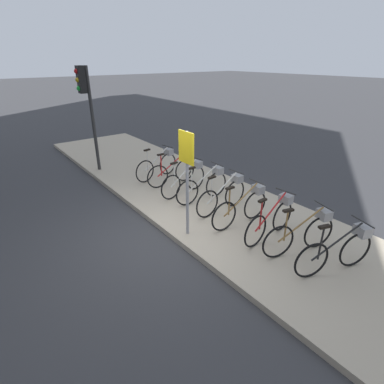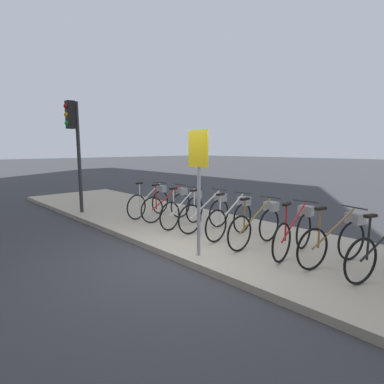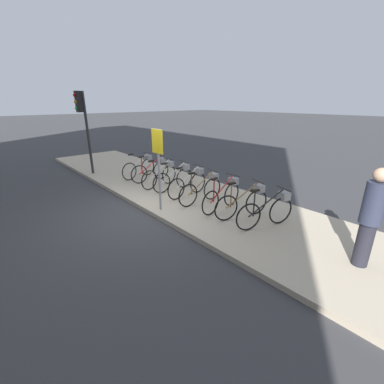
{
  "view_description": "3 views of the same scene",
  "coord_description": "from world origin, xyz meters",
  "px_view_note": "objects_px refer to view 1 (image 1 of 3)",
  "views": [
    {
      "loc": [
        4.57,
        -2.87,
        3.47
      ],
      "look_at": [
        -0.08,
        0.7,
        0.82
      ],
      "focal_mm": 28.0,
      "sensor_mm": 36.0,
      "label": 1
    },
    {
      "loc": [
        3.83,
        -3.23,
        1.96
      ],
      "look_at": [
        -0.74,
        1.12,
        1.04
      ],
      "focal_mm": 28.0,
      "sensor_mm": 36.0,
      "label": 2
    },
    {
      "loc": [
        5.69,
        -3.33,
        2.91
      ],
      "look_at": [
        1.33,
        0.52,
        0.84
      ],
      "focal_mm": 24.0,
      "sensor_mm": 36.0,
      "label": 3
    }
  ],
  "objects_px": {
    "parked_bicycle_2": "(186,178)",
    "parked_bicycle_4": "(225,193)",
    "parked_bicycle_0": "(159,164)",
    "parked_bicycle_1": "(174,169)",
    "parked_bicycle_5": "(244,205)",
    "parked_bicycle_3": "(205,184)",
    "sign_post": "(187,167)",
    "traffic_light": "(86,97)",
    "parked_bicycle_7": "(304,231)",
    "parked_bicycle_6": "(273,217)",
    "parked_bicycle_8": "(340,249)"
  },
  "relations": [
    {
      "from": "parked_bicycle_4",
      "to": "parked_bicycle_0",
      "type": "bearing_deg",
      "value": -178.38
    },
    {
      "from": "parked_bicycle_0",
      "to": "parked_bicycle_2",
      "type": "height_order",
      "value": "same"
    },
    {
      "from": "parked_bicycle_2",
      "to": "parked_bicycle_3",
      "type": "height_order",
      "value": "same"
    },
    {
      "from": "parked_bicycle_6",
      "to": "parked_bicycle_2",
      "type": "bearing_deg",
      "value": -178.02
    },
    {
      "from": "parked_bicycle_3",
      "to": "parked_bicycle_4",
      "type": "xyz_separation_m",
      "value": [
        0.72,
        -0.01,
        0.0
      ]
    },
    {
      "from": "parked_bicycle_4",
      "to": "parked_bicycle_2",
      "type": "bearing_deg",
      "value": -174.94
    },
    {
      "from": "parked_bicycle_0",
      "to": "traffic_light",
      "type": "xyz_separation_m",
      "value": [
        -1.8,
        -1.3,
        1.84
      ]
    },
    {
      "from": "parked_bicycle_1",
      "to": "parked_bicycle_3",
      "type": "height_order",
      "value": "same"
    },
    {
      "from": "parked_bicycle_8",
      "to": "parked_bicycle_2",
      "type": "bearing_deg",
      "value": -178.5
    },
    {
      "from": "parked_bicycle_5",
      "to": "parked_bicycle_0",
      "type": "bearing_deg",
      "value": 179.71
    },
    {
      "from": "parked_bicycle_1",
      "to": "sign_post",
      "type": "bearing_deg",
      "value": -29.08
    },
    {
      "from": "parked_bicycle_7",
      "to": "parked_bicycle_4",
      "type": "bearing_deg",
      "value": -179.88
    },
    {
      "from": "parked_bicycle_2",
      "to": "sign_post",
      "type": "height_order",
      "value": "sign_post"
    },
    {
      "from": "parked_bicycle_8",
      "to": "parked_bicycle_0",
      "type": "bearing_deg",
      "value": -179.3
    },
    {
      "from": "parked_bicycle_2",
      "to": "parked_bicycle_5",
      "type": "distance_m",
      "value": 2.04
    },
    {
      "from": "parked_bicycle_2",
      "to": "parked_bicycle_8",
      "type": "xyz_separation_m",
      "value": [
        4.15,
        0.11,
        0.0
      ]
    },
    {
      "from": "parked_bicycle_1",
      "to": "parked_bicycle_8",
      "type": "height_order",
      "value": "same"
    },
    {
      "from": "parked_bicycle_0",
      "to": "parked_bicycle_2",
      "type": "bearing_deg",
      "value": -1.61
    },
    {
      "from": "traffic_light",
      "to": "parked_bicycle_7",
      "type": "bearing_deg",
      "value": 11.7
    },
    {
      "from": "parked_bicycle_1",
      "to": "parked_bicycle_5",
      "type": "relative_size",
      "value": 1.0
    },
    {
      "from": "parked_bicycle_2",
      "to": "parked_bicycle_3",
      "type": "relative_size",
      "value": 0.99
    },
    {
      "from": "sign_post",
      "to": "parked_bicycle_5",
      "type": "bearing_deg",
      "value": 72.42
    },
    {
      "from": "parked_bicycle_5",
      "to": "parked_bicycle_1",
      "type": "bearing_deg",
      "value": 177.96
    },
    {
      "from": "parked_bicycle_7",
      "to": "traffic_light",
      "type": "distance_m",
      "value": 7.08
    },
    {
      "from": "parked_bicycle_1",
      "to": "parked_bicycle_5",
      "type": "bearing_deg",
      "value": -2.04
    },
    {
      "from": "parked_bicycle_2",
      "to": "traffic_light",
      "type": "xyz_separation_m",
      "value": [
        -3.24,
        -1.26,
        1.84
      ]
    },
    {
      "from": "parked_bicycle_7",
      "to": "parked_bicycle_3",
      "type": "bearing_deg",
      "value": 179.92
    },
    {
      "from": "parked_bicycle_4",
      "to": "traffic_light",
      "type": "height_order",
      "value": "traffic_light"
    },
    {
      "from": "parked_bicycle_0",
      "to": "parked_bicycle_1",
      "type": "xyz_separation_m",
      "value": [
        0.7,
        0.08,
        0.0
      ]
    },
    {
      "from": "parked_bicycle_4",
      "to": "parked_bicycle_7",
      "type": "relative_size",
      "value": 1.04
    },
    {
      "from": "parked_bicycle_2",
      "to": "parked_bicycle_4",
      "type": "relative_size",
      "value": 0.99
    },
    {
      "from": "parked_bicycle_0",
      "to": "traffic_light",
      "type": "bearing_deg",
      "value": -144.16
    },
    {
      "from": "parked_bicycle_4",
      "to": "parked_bicycle_5",
      "type": "height_order",
      "value": "same"
    },
    {
      "from": "parked_bicycle_1",
      "to": "sign_post",
      "type": "relative_size",
      "value": 0.73
    },
    {
      "from": "parked_bicycle_1",
      "to": "sign_post",
      "type": "xyz_separation_m",
      "value": [
        2.39,
        -1.33,
        1.03
      ]
    },
    {
      "from": "parked_bicycle_6",
      "to": "sign_post",
      "type": "relative_size",
      "value": 0.73
    },
    {
      "from": "parked_bicycle_7",
      "to": "sign_post",
      "type": "distance_m",
      "value": 2.47
    },
    {
      "from": "parked_bicycle_8",
      "to": "parked_bicycle_7",
      "type": "bearing_deg",
      "value": 178.75
    },
    {
      "from": "parked_bicycle_1",
      "to": "parked_bicycle_4",
      "type": "bearing_deg",
      "value": -0.08
    },
    {
      "from": "parked_bicycle_6",
      "to": "parked_bicycle_0",
      "type": "bearing_deg",
      "value": -179.25
    },
    {
      "from": "parked_bicycle_3",
      "to": "parked_bicycle_8",
      "type": "height_order",
      "value": "same"
    },
    {
      "from": "parked_bicycle_0",
      "to": "parked_bicycle_7",
      "type": "distance_m",
      "value": 4.89
    },
    {
      "from": "parked_bicycle_2",
      "to": "parked_bicycle_3",
      "type": "bearing_deg",
      "value": 11.49
    },
    {
      "from": "parked_bicycle_7",
      "to": "parked_bicycle_2",
      "type": "bearing_deg",
      "value": -177.95
    },
    {
      "from": "parked_bicycle_3",
      "to": "sign_post",
      "type": "relative_size",
      "value": 0.73
    },
    {
      "from": "parked_bicycle_7",
      "to": "traffic_light",
      "type": "xyz_separation_m",
      "value": [
        -6.7,
        -1.39,
        1.84
      ]
    },
    {
      "from": "parked_bicycle_3",
      "to": "parked_bicycle_7",
      "type": "bearing_deg",
      "value": -0.08
    },
    {
      "from": "parked_bicycle_2",
      "to": "parked_bicycle_3",
      "type": "distance_m",
      "value": 0.64
    },
    {
      "from": "parked_bicycle_0",
      "to": "parked_bicycle_1",
      "type": "relative_size",
      "value": 0.99
    },
    {
      "from": "parked_bicycle_7",
      "to": "parked_bicycle_6",
      "type": "bearing_deg",
      "value": -177.66
    }
  ]
}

